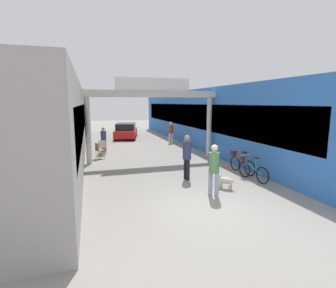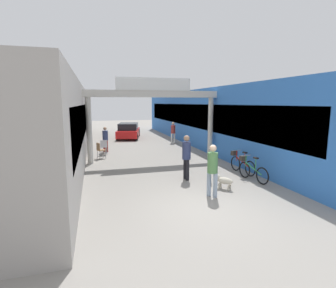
{
  "view_description": "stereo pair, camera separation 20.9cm",
  "coord_description": "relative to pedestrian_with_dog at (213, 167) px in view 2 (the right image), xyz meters",
  "views": [
    {
      "loc": [
        -3.28,
        -6.77,
        3.1
      ],
      "look_at": [
        0.0,
        4.11,
        1.3
      ],
      "focal_mm": 28.0,
      "sensor_mm": 36.0,
      "label": 1
    },
    {
      "loc": [
        -3.08,
        -6.83,
        3.1
      ],
      "look_at": [
        0.0,
        4.11,
        1.3
      ],
      "focal_mm": 28.0,
      "sensor_mm": 36.0,
      "label": 2
    }
  ],
  "objects": [
    {
      "name": "bicycle_red_second",
      "position": [
        2.54,
        2.4,
        -0.57
      ],
      "size": [
        0.46,
        1.69,
        0.98
      ],
      "color": "black",
      "rests_on": "ground_plane"
    },
    {
      "name": "cafe_chair_aluminium_farther",
      "position": [
        -3.19,
        8.28,
        -0.47
      ],
      "size": [
        0.41,
        0.41,
        0.89
      ],
      "color": "gray",
      "rests_on": "ground_plane"
    },
    {
      "name": "cafe_chair_wood_nearer",
      "position": [
        -3.43,
        7.21,
        -0.47
      ],
      "size": [
        0.52,
        0.52,
        0.89
      ],
      "color": "gray",
      "rests_on": "ground_plane"
    },
    {
      "name": "bollard_post_metal",
      "position": [
        0.66,
        1.59,
        -0.43
      ],
      "size": [
        0.1,
        0.1,
        1.13
      ],
      "color": "gray",
      "rests_on": "ground_plane"
    },
    {
      "name": "arcade_sign_gateway",
      "position": [
        -0.59,
        6.13,
        2.11
      ],
      "size": [
        7.4,
        0.47,
        4.38
      ],
      "color": "beige",
      "rests_on": "ground_plane"
    },
    {
      "name": "pedestrian_carrying_crate",
      "position": [
        -3.05,
        9.21,
        -0.1
      ],
      "size": [
        0.48,
        0.48,
        1.59
      ],
      "color": "#99332D",
      "rests_on": "ground_plane"
    },
    {
      "name": "pedestrian_with_dog",
      "position": [
        0.0,
        0.0,
        0.0
      ],
      "size": [
        0.47,
        0.47,
        1.75
      ],
      "color": "#8C9EB2",
      "rests_on": "ground_plane"
    },
    {
      "name": "storefront_right",
      "position": [
        4.5,
        10.17,
        0.99
      ],
      "size": [
        3.0,
        26.0,
        3.99
      ],
      "color": "blue",
      "rests_on": "ground_plane"
    },
    {
      "name": "ground_plane",
      "position": [
        -0.59,
        -0.83,
        -1.01
      ],
      "size": [
        80.0,
        80.0,
        0.0
      ],
      "primitive_type": "plane",
      "color": "gray"
    },
    {
      "name": "dog_on_leash",
      "position": [
        0.73,
        0.6,
        -0.69
      ],
      "size": [
        0.62,
        0.68,
        0.51
      ],
      "color": "beige",
      "rests_on": "ground_plane"
    },
    {
      "name": "pedestrian_elderly_walking",
      "position": [
        2.15,
        11.55,
        -0.08
      ],
      "size": [
        0.41,
        0.41,
        1.63
      ],
      "color": "silver",
      "rests_on": "ground_plane"
    },
    {
      "name": "parked_car_red",
      "position": [
        -0.8,
        15.34,
        -0.36
      ],
      "size": [
        2.59,
        4.29,
        1.33
      ],
      "color": "red",
      "rests_on": "ground_plane"
    },
    {
      "name": "storefront_left",
      "position": [
        -5.69,
        10.17,
        0.99
      ],
      "size": [
        3.0,
        26.0,
        3.99
      ],
      "color": "#9E9993",
      "rests_on": "ground_plane"
    },
    {
      "name": "pedestrian_companion",
      "position": [
        -0.17,
        2.07,
        0.04
      ],
      "size": [
        0.36,
        0.39,
        1.82
      ],
      "color": "black",
      "rests_on": "ground_plane"
    },
    {
      "name": "bicycle_green_nearest",
      "position": [
        2.32,
        1.29,
        -0.57
      ],
      "size": [
        0.46,
        1.68,
        0.98
      ],
      "color": "black",
      "rests_on": "ground_plane"
    }
  ]
}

